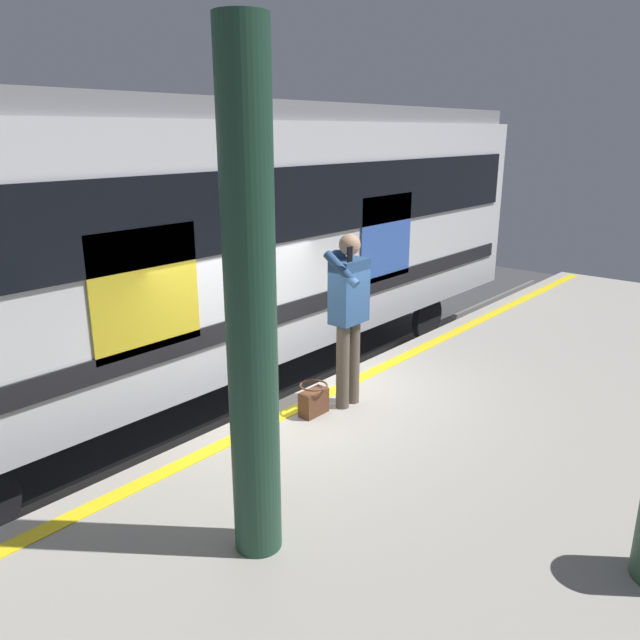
# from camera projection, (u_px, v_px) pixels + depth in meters

# --- Properties ---
(ground_plane) EXTENTS (24.74, 24.74, 0.00)m
(ground_plane) POSITION_uv_depth(u_px,v_px,m) (297.00, 472.00, 7.28)
(ground_plane) COLOR #3D3D3F
(platform) EXTENTS (16.40, 4.55, 1.02)m
(platform) POSITION_uv_depth(u_px,v_px,m) (477.00, 508.00, 5.72)
(platform) COLOR #9E998E
(platform) RESTS_ON ground
(safety_line) EXTENTS (16.08, 0.16, 0.01)m
(safety_line) POSITION_uv_depth(u_px,v_px,m) (316.00, 399.00, 6.79)
(safety_line) COLOR yellow
(safety_line) RESTS_ON platform
(track_rail_near) EXTENTS (21.33, 0.08, 0.16)m
(track_rail_near) POSITION_uv_depth(u_px,v_px,m) (212.00, 427.00, 8.21)
(track_rail_near) COLOR slate
(track_rail_near) RESTS_ON ground
(track_rail_far) EXTENTS (21.33, 0.08, 0.16)m
(track_rail_far) POSITION_uv_depth(u_px,v_px,m) (149.00, 398.00, 9.10)
(track_rail_far) COLOR slate
(track_rail_far) RESTS_ON ground
(train_carriage) EXTENTS (12.08, 2.77, 4.05)m
(train_carriage) POSITION_uv_depth(u_px,v_px,m) (217.00, 228.00, 8.54)
(train_carriage) COLOR silver
(train_carriage) RESTS_ON ground
(passenger) EXTENTS (0.57, 0.55, 1.85)m
(passenger) POSITION_uv_depth(u_px,v_px,m) (348.00, 306.00, 6.37)
(passenger) COLOR brown
(passenger) RESTS_ON platform
(handbag) EXTENTS (0.32, 0.29, 0.33)m
(handbag) POSITION_uv_depth(u_px,v_px,m) (314.00, 400.00, 6.40)
(handbag) COLOR #59331E
(handbag) RESTS_ON platform
(station_column) EXTENTS (0.33, 0.33, 3.46)m
(station_column) POSITION_uv_depth(u_px,v_px,m) (251.00, 312.00, 3.91)
(station_column) COLOR #1E3F2D
(station_column) RESTS_ON platform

